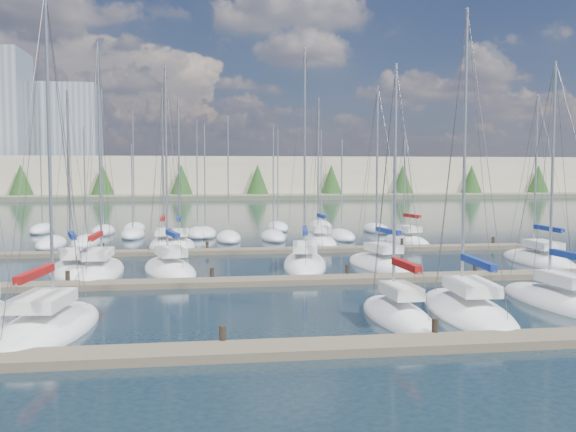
{
  "coord_description": "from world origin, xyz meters",
  "views": [
    {
      "loc": [
        -4.94,
        -19.88,
        6.39
      ],
      "look_at": [
        0.0,
        14.0,
        4.0
      ],
      "focal_mm": 40.0,
      "sensor_mm": 36.0,
      "label": 1
    }
  ],
  "objects": [
    {
      "name": "sailboat_q",
      "position": [
        13.63,
        34.46,
        0.18
      ],
      "size": [
        3.57,
        7.44,
        10.63
      ],
      "rotation": [
        0.0,
        0.0,
        0.15
      ],
      "color": "white",
      "rests_on": "ground"
    },
    {
      "name": "sailboat_o",
      "position": [
        -6.22,
        33.94,
        0.19
      ],
      "size": [
        2.64,
        7.05,
        13.31
      ],
      "rotation": [
        0.0,
        0.0,
        -0.01
      ],
      "color": "white",
      "rests_on": "ground"
    },
    {
      "name": "distant_boats",
      "position": [
        -4.34,
        43.76,
        0.29
      ],
      "size": [
        36.93,
        20.75,
        13.3
      ],
      "color": "#9EA0A5",
      "rests_on": "ground"
    },
    {
      "name": "sailboat_f",
      "position": [
        12.15,
        8.11,
        0.18
      ],
      "size": [
        2.99,
        8.76,
        12.38
      ],
      "rotation": [
        0.0,
        0.0,
        0.07
      ],
      "color": "white",
      "rests_on": "ground"
    },
    {
      "name": "ground",
      "position": [
        0.0,
        60.0,
        0.0
      ],
      "size": [
        400.0,
        400.0,
        0.0
      ],
      "primitive_type": "plane",
      "color": "#182831",
      "rests_on": "ground"
    },
    {
      "name": "sailboat_j",
      "position": [
        -6.56,
        21.23,
        0.18
      ],
      "size": [
        4.7,
        8.7,
        13.85
      ],
      "rotation": [
        0.0,
        0.0,
        0.23
      ],
      "color": "white",
      "rests_on": "ground"
    },
    {
      "name": "sailboat_m",
      "position": [
        18.76,
        21.43,
        0.17
      ],
      "size": [
        2.89,
        9.06,
        12.52
      ],
      "rotation": [
        0.0,
        0.0,
        -0.01
      ],
      "color": "white",
      "rests_on": "ground"
    },
    {
      "name": "sailboat_p",
      "position": [
        5.96,
        35.54,
        0.18
      ],
      "size": [
        2.75,
        8.04,
        13.62
      ],
      "rotation": [
        0.0,
        0.0,
        -0.01
      ],
      "color": "white",
      "rests_on": "ground"
    },
    {
      "name": "sailboat_h",
      "position": [
        -12.52,
        21.04,
        0.18
      ],
      "size": [
        4.42,
        7.56,
        12.14
      ],
      "rotation": [
        0.0,
        0.0,
        0.26
      ],
      "color": "white",
      "rests_on": "ground"
    },
    {
      "name": "sailboat_i",
      "position": [
        -10.81,
        20.82,
        0.19
      ],
      "size": [
        2.88,
        9.43,
        15.13
      ],
      "rotation": [
        0.0,
        0.0,
        -0.02
      ],
      "color": "white",
      "rests_on": "ground"
    },
    {
      "name": "dock_near",
      "position": [
        0.0,
        2.01,
        0.15
      ],
      "size": [
        44.0,
        1.93,
        1.1
      ],
      "color": "#6B5E4C",
      "rests_on": "ground"
    },
    {
      "name": "sailboat_c",
      "position": [
        -10.81,
        6.38,
        0.18
      ],
      "size": [
        4.43,
        9.04,
        14.33
      ],
      "rotation": [
        0.0,
        0.0,
        -0.14
      ],
      "color": "white",
      "rests_on": "ground"
    },
    {
      "name": "sailboat_d",
      "position": [
        3.65,
        6.3,
        0.19
      ],
      "size": [
        2.47,
        7.08,
        11.75
      ],
      "rotation": [
        0.0,
        0.0,
        0.04
      ],
      "color": "white",
      "rests_on": "ground"
    },
    {
      "name": "sailboat_l",
      "position": [
        7.29,
        21.17,
        0.18
      ],
      "size": [
        4.04,
        8.78,
        12.81
      ],
      "rotation": [
        0.0,
        0.0,
        0.16
      ],
      "color": "white",
      "rests_on": "ground"
    },
    {
      "name": "sailboat_n",
      "position": [
        -7.56,
        34.62,
        0.2
      ],
      "size": [
        2.43,
        7.83,
        14.13
      ],
      "rotation": [
        0.0,
        0.0,
        0.01
      ],
      "color": "white",
      "rests_on": "ground"
    },
    {
      "name": "shoreline",
      "position": [
        -13.29,
        149.77,
        7.44
      ],
      "size": [
        400.0,
        60.0,
        38.0
      ],
      "color": "#666B51",
      "rests_on": "ground"
    },
    {
      "name": "sailboat_e",
      "position": [
        7.06,
        6.9,
        0.18
      ],
      "size": [
        3.61,
        9.35,
        14.39
      ],
      "rotation": [
        0.0,
        0.0,
        -0.07
      ],
      "color": "white",
      "rests_on": "ground"
    },
    {
      "name": "sailboat_k",
      "position": [
        2.38,
        22.51,
        0.18
      ],
      "size": [
        4.47,
        10.78,
        15.55
      ],
      "rotation": [
        0.0,
        0.0,
        -0.16
      ],
      "color": "white",
      "rests_on": "ground"
    },
    {
      "name": "dock_mid",
      "position": [
        0.0,
        16.01,
        0.15
      ],
      "size": [
        44.0,
        1.93,
        1.1
      ],
      "color": "#6B5E4C",
      "rests_on": "ground"
    },
    {
      "name": "dock_far",
      "position": [
        0.0,
        30.01,
        0.15
      ],
      "size": [
        44.0,
        1.93,
        1.1
      ],
      "color": "#6B5E4C",
      "rests_on": "ground"
    }
  ]
}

